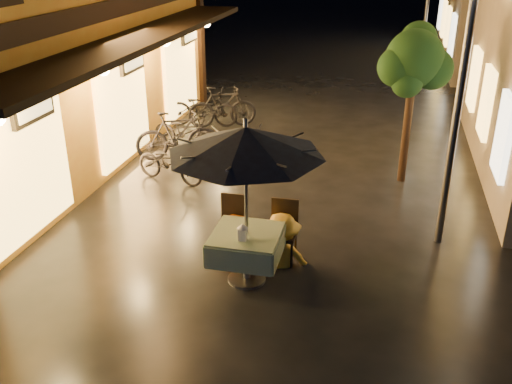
% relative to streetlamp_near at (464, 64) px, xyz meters
% --- Properties ---
extents(ground, '(90.00, 90.00, 0.00)m').
position_rel_streetlamp_near_xyz_m(ground, '(-3.00, -2.00, -2.92)').
color(ground, black).
rests_on(ground, ground).
extents(street_tree, '(1.43, 1.20, 3.15)m').
position_rel_streetlamp_near_xyz_m(street_tree, '(-0.59, 2.51, -0.50)').
color(street_tree, black).
rests_on(street_tree, ground).
extents(streetlamp_near, '(0.36, 0.36, 4.23)m').
position_rel_streetlamp_near_xyz_m(streetlamp_near, '(0.00, 0.00, 0.00)').
color(streetlamp_near, '#59595E').
rests_on(streetlamp_near, ground).
extents(cafe_table, '(0.99, 0.99, 0.78)m').
position_rel_streetlamp_near_xyz_m(cafe_table, '(-2.80, -1.85, -2.33)').
color(cafe_table, '#59595E').
rests_on(cafe_table, ground).
extents(patio_umbrella, '(2.15, 2.15, 2.46)m').
position_rel_streetlamp_near_xyz_m(patio_umbrella, '(-2.80, -1.85, -0.77)').
color(patio_umbrella, '#59595E').
rests_on(patio_umbrella, ground).
extents(cafe_chair_left, '(0.42, 0.42, 0.97)m').
position_rel_streetlamp_near_xyz_m(cafe_chair_left, '(-3.20, -1.11, -2.38)').
color(cafe_chair_left, black).
rests_on(cafe_chair_left, ground).
extents(cafe_chair_right, '(0.42, 0.42, 0.97)m').
position_rel_streetlamp_near_xyz_m(cafe_chair_right, '(-2.40, -1.11, -2.38)').
color(cafe_chair_right, black).
rests_on(cafe_chair_right, ground).
extents(table_lantern, '(0.16, 0.16, 0.25)m').
position_rel_streetlamp_near_xyz_m(table_lantern, '(-2.80, -2.06, -2.00)').
color(table_lantern, white).
rests_on(table_lantern, cafe_table).
extents(person_orange, '(0.78, 0.65, 1.44)m').
position_rel_streetlamp_near_xyz_m(person_orange, '(-3.16, -1.26, -2.20)').
color(person_orange, '#C04900').
rests_on(person_orange, ground).
extents(person_yellow, '(1.15, 0.85, 1.60)m').
position_rel_streetlamp_near_xyz_m(person_yellow, '(-2.40, -1.25, -2.12)').
color(person_yellow, yellow).
rests_on(person_yellow, ground).
extents(bicycle_0, '(1.66, 0.95, 0.83)m').
position_rel_streetlamp_near_xyz_m(bicycle_0, '(-5.21, 1.37, -2.50)').
color(bicycle_0, black).
rests_on(bicycle_0, ground).
extents(bicycle_1, '(1.89, 1.23, 1.11)m').
position_rel_streetlamp_near_xyz_m(bicycle_1, '(-5.51, 2.62, -2.36)').
color(bicycle_1, black).
rests_on(bicycle_1, ground).
extents(bicycle_2, '(1.82, 1.00, 0.90)m').
position_rel_streetlamp_near_xyz_m(bicycle_2, '(-5.53, 3.20, -2.47)').
color(bicycle_2, black).
rests_on(bicycle_2, ground).
extents(bicycle_3, '(1.84, 1.17, 1.07)m').
position_rel_streetlamp_near_xyz_m(bicycle_3, '(-5.20, 5.14, -2.38)').
color(bicycle_3, black).
rests_on(bicycle_3, ground).
extents(bicycle_4, '(1.92, 0.87, 0.98)m').
position_rel_streetlamp_near_xyz_m(bicycle_4, '(-5.72, 5.12, -2.43)').
color(bicycle_4, black).
rests_on(bicycle_4, ground).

